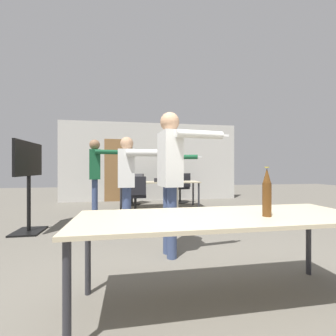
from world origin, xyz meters
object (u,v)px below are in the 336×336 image
(tv_screen, at_px, (29,177))
(person_near_casual, at_px, (171,168))
(beer_bottle, at_px, (267,193))
(person_far_watching, at_px, (95,170))
(office_chair_near_pushed, at_px, (181,189))
(office_chair_far_left, at_px, (134,190))
(drink_cup, at_px, (156,180))
(person_right_polo, at_px, (176,173))
(office_chair_side_rolled, at_px, (136,197))
(person_center_tall, at_px, (128,176))

(tv_screen, xyz_separation_m, person_near_casual, (2.22, -1.40, 0.16))
(beer_bottle, bearing_deg, person_far_watching, 116.44)
(person_far_watching, distance_m, office_chair_near_pushed, 2.93)
(person_near_casual, bearing_deg, office_chair_far_left, 177.76)
(drink_cup, bearing_deg, person_right_polo, -64.67)
(person_near_casual, xyz_separation_m, office_chair_far_left, (-0.39, 4.13, -0.68))
(tv_screen, relative_size, office_chair_near_pushed, 1.66)
(person_right_polo, distance_m, drink_cup, 0.93)
(office_chair_far_left, relative_size, office_chair_side_rolled, 1.02)
(office_chair_near_pushed, distance_m, beer_bottle, 5.35)
(tv_screen, height_order, office_chair_far_left, tv_screen)
(person_center_tall, bearing_deg, person_right_polo, 141.41)
(tv_screen, distance_m, person_center_tall, 1.70)
(person_center_tall, height_order, office_chair_side_rolled, person_center_tall)
(person_right_polo, bearing_deg, office_chair_near_pushed, -177.61)
(office_chair_far_left, relative_size, office_chair_near_pushed, 0.99)
(person_near_casual, distance_m, office_chair_side_rolled, 2.65)
(person_center_tall, bearing_deg, office_chair_side_rolled, 174.28)
(office_chair_far_left, height_order, office_chair_near_pushed, office_chair_near_pushed)
(office_chair_far_left, bearing_deg, beer_bottle, 147.31)
(beer_bottle, bearing_deg, person_right_polo, 89.92)
(person_far_watching, relative_size, drink_cup, 16.73)
(person_near_casual, bearing_deg, person_right_polo, 159.24)
(office_chair_near_pushed, bearing_deg, tv_screen, -154.54)
(tv_screen, height_order, person_far_watching, person_far_watching)
(office_chair_near_pushed, bearing_deg, person_far_watching, -160.30)
(person_right_polo, xyz_separation_m, office_chair_far_left, (-0.95, 1.72, -0.55))
(person_center_tall, distance_m, person_near_casual, 1.21)
(person_far_watching, height_order, office_chair_near_pushed, person_far_watching)
(office_chair_near_pushed, relative_size, office_chair_side_rolled, 1.03)
(tv_screen, relative_size, beer_bottle, 3.95)
(person_center_tall, bearing_deg, office_chair_far_left, 177.99)
(person_far_watching, distance_m, drink_cup, 1.64)
(office_chair_far_left, bearing_deg, office_chair_near_pushed, -132.43)
(office_chair_far_left, bearing_deg, person_center_tall, 134.24)
(person_far_watching, bearing_deg, office_chair_near_pushed, 114.65)
(person_near_casual, distance_m, office_chair_far_left, 4.21)
(tv_screen, bearing_deg, office_chair_side_rolled, -58.36)
(office_chair_near_pushed, xyz_separation_m, office_chair_side_rolled, (-1.46, -1.61, -0.02))
(person_far_watching, height_order, person_center_tall, person_far_watching)
(person_near_casual, relative_size, beer_bottle, 4.60)
(person_far_watching, height_order, office_chair_side_rolled, person_far_watching)
(person_far_watching, relative_size, office_chair_near_pushed, 1.87)
(person_right_polo, distance_m, office_chair_far_left, 2.04)
(tv_screen, relative_size, office_chair_side_rolled, 1.71)
(office_chair_far_left, relative_size, drink_cup, 8.82)
(person_right_polo, relative_size, office_chair_side_rolled, 1.79)
(tv_screen, xyz_separation_m, office_chair_side_rolled, (1.84, 1.13, -0.53))
(tv_screen, xyz_separation_m, office_chair_near_pushed, (3.30, 2.74, -0.51))
(beer_bottle, bearing_deg, person_near_casual, 115.66)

